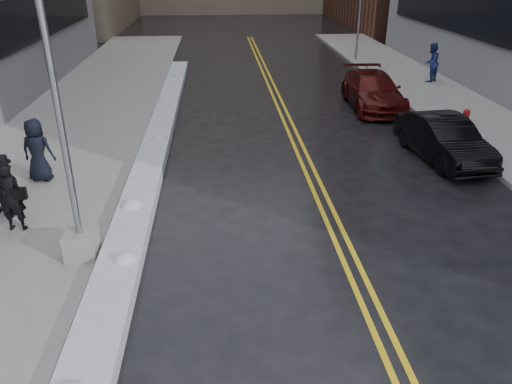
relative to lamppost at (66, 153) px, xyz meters
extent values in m
plane|color=black|center=(3.30, -2.00, -2.53)|extent=(160.00, 160.00, 0.00)
cube|color=gray|center=(-2.45, 8.00, -2.46)|extent=(5.50, 50.00, 0.15)
cube|color=gray|center=(13.30, 8.00, -2.46)|extent=(4.00, 50.00, 0.15)
cube|color=gold|center=(5.65, 8.00, -2.53)|extent=(0.12, 50.00, 0.01)
cube|color=gold|center=(5.95, 8.00, -2.53)|extent=(0.12, 50.00, 0.01)
cube|color=silver|center=(0.85, 6.00, -2.36)|extent=(0.90, 30.00, 0.34)
cube|color=gray|center=(0.00, 0.00, -2.08)|extent=(0.65, 0.65, 0.60)
cylinder|color=gray|center=(0.00, 0.00, 1.72)|extent=(0.14, 0.14, 7.00)
cylinder|color=maroon|center=(12.30, 8.00, -2.08)|extent=(0.24, 0.24, 0.60)
sphere|color=maroon|center=(12.30, 8.00, -1.78)|extent=(0.26, 0.26, 0.26)
cylinder|color=maroon|center=(12.30, 8.00, -2.03)|extent=(0.25, 0.10, 0.10)
cylinder|color=gray|center=(11.80, 22.00, 0.12)|extent=(0.14, 0.14, 5.00)
imported|color=black|center=(-1.84, 1.34, -1.53)|extent=(0.65, 0.45, 1.70)
imported|color=black|center=(-2.13, 4.25, -1.47)|extent=(0.97, 0.72, 1.83)
imported|color=navy|center=(13.95, 15.57, -1.42)|extent=(1.19, 1.17, 1.93)
imported|color=black|center=(10.25, 5.29, -1.83)|extent=(1.95, 4.42, 1.41)
imported|color=#3F0B0A|center=(9.78, 11.57, -1.79)|extent=(2.29, 5.18, 1.48)
camera|label=1|loc=(3.02, -9.45, 3.52)|focal=35.00mm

